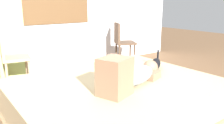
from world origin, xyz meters
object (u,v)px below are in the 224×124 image
(bed, at_px, (116,102))
(chair_spare, at_px, (122,40))
(cat, at_px, (156,64))
(person_lying, at_px, (131,75))
(chair_by_desk, at_px, (10,55))

(bed, height_order, chair_spare, chair_spare)
(bed, distance_m, cat, 0.73)
(bed, relative_size, person_lying, 2.26)
(chair_by_desk, bearing_deg, bed, -69.59)
(cat, bearing_deg, bed, -174.78)
(chair_by_desk, bearing_deg, cat, -51.62)
(bed, distance_m, chair_by_desk, 1.82)
(cat, xyz_separation_m, chair_spare, (0.86, 1.71, -0.01))
(chair_by_desk, bearing_deg, chair_spare, 2.35)
(cat, relative_size, chair_spare, 0.36)
(chair_by_desk, bearing_deg, person_lying, -70.66)
(person_lying, bearing_deg, chair_spare, 53.02)
(bed, relative_size, chair_spare, 2.44)
(bed, height_order, person_lying, person_lying)
(chair_by_desk, xyz_separation_m, chair_spare, (2.14, 0.09, 0.00))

